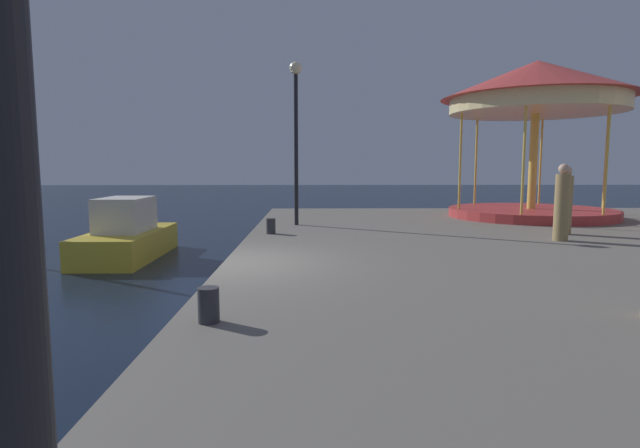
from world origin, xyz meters
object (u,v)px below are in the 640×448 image
Objects in this scene: bollard_north at (209,305)px; person_near_carousel at (562,205)px; person_by_the_water at (565,203)px; motorboat_yellow at (127,236)px; lamp_post_mid_promenade at (296,116)px; carousel at (536,102)px; bollard_center at (271,226)px.

person_near_carousel reaches higher than bollard_north.
bollard_north is 0.23× the size of person_by_the_water.
lamp_post_mid_promenade reaches higher than motorboat_yellow.
carousel reaches higher than lamp_post_mid_promenade.
carousel is at bearing 14.12° from motorboat_yellow.
person_near_carousel reaches higher than motorboat_yellow.
bollard_center is 7.63m from person_by_the_water.
lamp_post_mid_promenade reaches higher than bollard_center.
motorboat_yellow is 10.36× the size of bollard_center.
person_near_carousel is at bearing -27.51° from lamp_post_mid_promenade.
carousel is at bearing 52.96° from bollard_north.
carousel is 1.33× the size of lamp_post_mid_promenade.
motorboat_yellow is 2.29× the size of person_near_carousel.
motorboat_yellow is 11.78m from person_by_the_water.
bollard_north is 10.60m from person_by_the_water.
carousel is at bearing 72.72° from person_near_carousel.
motorboat_yellow is 9.30m from bollard_north.
carousel reaches higher than person_by_the_water.
person_by_the_water is (-1.05, -4.36, -3.08)m from carousel.
person_by_the_water is (7.71, 7.25, 0.62)m from bollard_north.
carousel is 5.44m from person_by_the_water.
motorboat_yellow reaches higher than bollard_center.
bollard_center is 0.22× the size of person_near_carousel.
lamp_post_mid_promenade reaches higher than bollard_north.
person_by_the_water reaches higher than bollard_center.
carousel is at bearing 76.44° from person_by_the_water.
person_near_carousel is at bearing -107.28° from carousel.
bollard_north is 1.00× the size of bollard_center.
carousel is 3.60× the size of person_by_the_water.
lamp_post_mid_promenade is at bearing 85.63° from bollard_north.
lamp_post_mid_promenade is 7.52m from person_near_carousel.
bollard_north is (3.97, -8.41, 0.38)m from motorboat_yellow.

